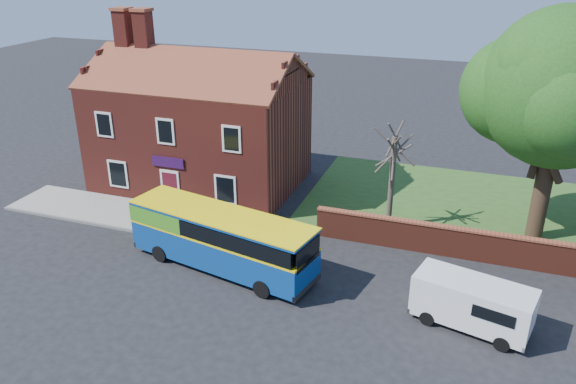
% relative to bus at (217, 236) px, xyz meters
% --- Properties ---
extents(ground, '(120.00, 120.00, 0.00)m').
position_rel_bus_xyz_m(ground, '(1.57, -2.40, -1.61)').
color(ground, black).
rests_on(ground, ground).
extents(pavement, '(18.00, 3.50, 0.12)m').
position_rel_bus_xyz_m(pavement, '(-5.43, 3.35, -1.55)').
color(pavement, gray).
rests_on(pavement, ground).
extents(kerb, '(18.00, 0.15, 0.14)m').
position_rel_bus_xyz_m(kerb, '(-5.43, 1.60, -1.54)').
color(kerb, slate).
rests_on(kerb, ground).
extents(grass_strip, '(26.00, 12.00, 0.04)m').
position_rel_bus_xyz_m(grass_strip, '(14.57, 10.60, -1.59)').
color(grass_strip, '#426B28').
rests_on(grass_strip, ground).
extents(shop_building, '(12.30, 8.13, 10.50)m').
position_rel_bus_xyz_m(shop_building, '(-5.45, 9.10, 1.80)').
color(shop_building, maroon).
rests_on(shop_building, ground).
extents(boundary_wall, '(22.00, 0.38, 1.60)m').
position_rel_bus_xyz_m(boundary_wall, '(14.57, 4.60, -0.80)').
color(boundary_wall, maroon).
rests_on(boundary_wall, ground).
extents(bus, '(9.54, 4.19, 2.83)m').
position_rel_bus_xyz_m(bus, '(0.00, 0.00, 0.00)').
color(bus, navy).
rests_on(bus, ground).
extents(van_near, '(4.85, 2.85, 2.00)m').
position_rel_bus_xyz_m(van_near, '(11.56, -0.86, -0.49)').
color(van_near, white).
rests_on(van_near, ground).
extents(large_tree, '(9.62, 7.61, 11.73)m').
position_rel_bus_xyz_m(large_tree, '(14.41, 8.14, 6.07)').
color(large_tree, black).
rests_on(large_tree, ground).
extents(bare_tree, '(2.11, 2.51, 5.62)m').
position_rel_bus_xyz_m(bare_tree, '(6.95, 6.68, 1.27)').
color(bare_tree, '#4C4238').
rests_on(bare_tree, ground).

